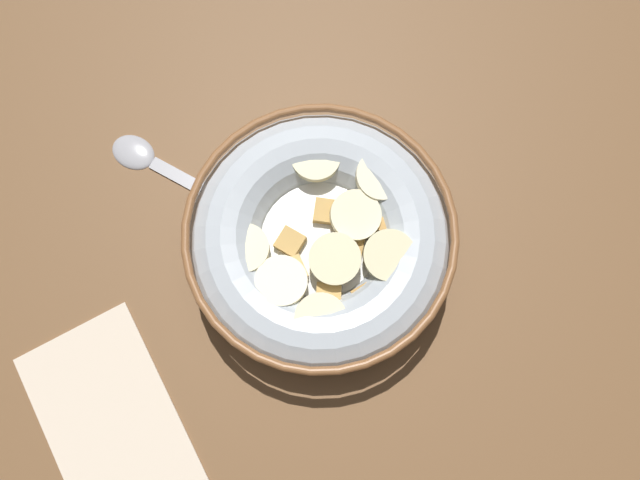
% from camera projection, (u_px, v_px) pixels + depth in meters
% --- Properties ---
extents(ground_plane, '(1.31, 1.31, 0.02)m').
position_uv_depth(ground_plane, '(320.00, 251.00, 0.48)').
color(ground_plane, brown).
extents(cereal_bowl, '(0.19, 0.19, 0.06)m').
position_uv_depth(cereal_bowl, '(320.00, 240.00, 0.44)').
color(cereal_bowl, '#B2BCC6').
rests_on(cereal_bowl, ground_plane).
extents(spoon, '(0.13, 0.09, 0.01)m').
position_uv_depth(spoon, '(156.00, 164.00, 0.48)').
color(spoon, '#A5A5AD').
rests_on(spoon, ground_plane).
extents(folded_napkin, '(0.15, 0.09, 0.00)m').
position_uv_depth(folded_napkin, '(111.00, 423.00, 0.44)').
color(folded_napkin, beige).
rests_on(folded_napkin, ground_plane).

